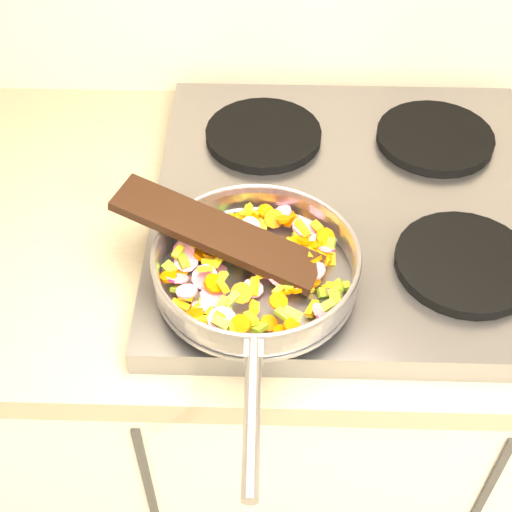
{
  "coord_description": "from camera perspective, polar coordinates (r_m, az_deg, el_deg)",
  "views": [
    {
      "loc": [
        -0.83,
        0.86,
        1.66
      ],
      "look_at": [
        -0.84,
        1.48,
        1.0
      ],
      "focal_mm": 50.0,
      "sensor_mm": 36.0,
      "label": 1
    }
  ],
  "objects": [
    {
      "name": "cooktop",
      "position": [
        1.1,
        7.76,
        3.93
      ],
      "size": [
        0.6,
        0.6,
        0.04
      ],
      "primitive_type": "cube",
      "color": "#939399",
      "rests_on": "counter_top"
    },
    {
      "name": "grate_fl",
      "position": [
        0.97,
        0.25,
        -0.23
      ],
      "size": [
        0.19,
        0.19,
        0.02
      ],
      "primitive_type": "cylinder",
      "color": "black",
      "rests_on": "cooktop"
    },
    {
      "name": "grate_fr",
      "position": [
        1.01,
        16.36,
        -0.55
      ],
      "size": [
        0.19,
        0.19,
        0.02
      ],
      "primitive_type": "cylinder",
      "color": "black",
      "rests_on": "cooktop"
    },
    {
      "name": "grate_bl",
      "position": [
        1.18,
        0.6,
        9.68
      ],
      "size": [
        0.19,
        0.19,
        0.02
      ],
      "primitive_type": "cylinder",
      "color": "black",
      "rests_on": "cooktop"
    },
    {
      "name": "vegetable_heap",
      "position": [
        0.93,
        0.14,
        -0.73
      ],
      "size": [
        0.25,
        0.25,
        0.05
      ],
      "color": "#E31653",
      "rests_on": "saute_pan"
    },
    {
      "name": "grate_br",
      "position": [
        1.21,
        14.13,
        9.17
      ],
      "size": [
        0.19,
        0.19,
        0.02
      ],
      "primitive_type": "cylinder",
      "color": "black",
      "rests_on": "cooktop"
    },
    {
      "name": "wooden_spatula",
      "position": [
        0.93,
        -3.14,
        1.86
      ],
      "size": [
        0.29,
        0.16,
        0.07
      ],
      "primitive_type": "cube",
      "rotation": [
        0.0,
        -0.18,
        2.79
      ],
      "color": "black",
      "rests_on": "saute_pan"
    },
    {
      "name": "saute_pan",
      "position": [
        0.91,
        -0.0,
        -0.86
      ],
      "size": [
        0.3,
        0.47,
        0.05
      ],
      "rotation": [
        0.0,
        0.0,
        0.01
      ],
      "color": "#9E9EA5",
      "rests_on": "grate_fl"
    }
  ]
}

